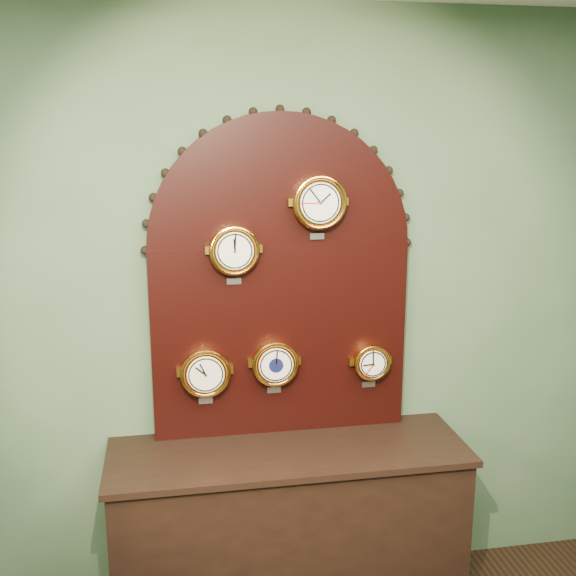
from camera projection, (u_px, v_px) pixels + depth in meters
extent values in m
plane|color=#466243|center=(279.00, 313.00, 3.27)|extent=(4.00, 0.00, 4.00)
cube|color=black|center=(289.00, 533.00, 3.24)|extent=(1.60, 0.50, 0.80)
cube|color=black|center=(281.00, 340.00, 3.25)|extent=(1.20, 0.06, 0.90)
cylinder|color=black|center=(280.00, 246.00, 3.15)|extent=(1.20, 0.06, 1.20)
cylinder|color=orange|center=(234.00, 250.00, 3.05)|extent=(0.21, 0.08, 0.21)
torus|color=orange|center=(235.00, 251.00, 3.02)|extent=(0.22, 0.02, 0.22)
cylinder|color=#F2E7CD|center=(235.00, 251.00, 3.02)|extent=(0.17, 0.01, 0.17)
cube|color=#B4B4BB|center=(234.00, 281.00, 3.11)|extent=(0.06, 0.01, 0.03)
cylinder|color=orange|center=(319.00, 202.00, 3.07)|extent=(0.23, 0.08, 0.23)
torus|color=orange|center=(320.00, 203.00, 3.04)|extent=(0.24, 0.02, 0.24)
cylinder|color=white|center=(321.00, 203.00, 3.03)|extent=(0.18, 0.01, 0.18)
cube|color=#B4B4BB|center=(317.00, 236.00, 3.13)|extent=(0.07, 0.01, 0.03)
cylinder|color=orange|center=(205.00, 372.00, 3.16)|extent=(0.21, 0.08, 0.21)
torus|color=orange|center=(206.00, 374.00, 3.13)|extent=(0.23, 0.02, 0.23)
cylinder|color=#F2E7CD|center=(206.00, 375.00, 3.12)|extent=(0.17, 0.01, 0.17)
cube|color=#B4B4BB|center=(206.00, 401.00, 3.22)|extent=(0.07, 0.01, 0.03)
cylinder|color=orange|center=(275.00, 362.00, 3.21)|extent=(0.20, 0.08, 0.20)
torus|color=orange|center=(276.00, 365.00, 3.18)|extent=(0.22, 0.02, 0.22)
cylinder|color=#F2E7CD|center=(276.00, 365.00, 3.17)|extent=(0.16, 0.01, 0.16)
cube|color=#B4B4BB|center=(274.00, 390.00, 3.26)|extent=(0.07, 0.01, 0.03)
cylinder|color=#0D123A|center=(276.00, 365.00, 3.17)|extent=(0.07, 0.00, 0.07)
cylinder|color=orange|center=(371.00, 361.00, 3.29)|extent=(0.16, 0.08, 0.16)
torus|color=orange|center=(373.00, 363.00, 3.26)|extent=(0.17, 0.02, 0.17)
cylinder|color=white|center=(373.00, 364.00, 3.25)|extent=(0.13, 0.01, 0.13)
cube|color=#B4B4BB|center=(369.00, 384.00, 3.34)|extent=(0.06, 0.01, 0.03)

